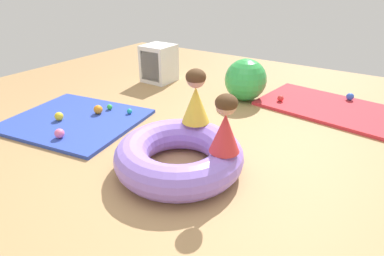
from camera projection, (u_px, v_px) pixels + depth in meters
ground_plane at (182, 166)px, 2.86m from camera, size 8.00×8.00×0.00m
gym_mat_front at (337, 109)px, 3.98m from camera, size 1.94×1.23×0.04m
gym_mat_near_left at (75, 120)px, 3.69m from camera, size 1.58×1.43×0.04m
inflatable_cushion at (179, 155)px, 2.75m from camera, size 1.10×1.10×0.29m
child_in_red at (225, 125)px, 2.43m from camera, size 0.34×0.34×0.47m
child_in_yellow at (196, 97)px, 2.91m from camera, size 0.37×0.37×0.51m
play_ball_yellow at (59, 116)px, 3.62m from camera, size 0.10×0.10×0.10m
play_ball_green at (110, 107)px, 3.91m from camera, size 0.07×0.07×0.07m
play_ball_orange at (98, 109)px, 3.79m from camera, size 0.11×0.11×0.11m
play_ball_red at (280, 98)px, 4.16m from camera, size 0.08×0.08×0.08m
play_ball_blue at (350, 97)px, 4.19m from camera, size 0.10×0.10×0.10m
play_ball_pink at (59, 133)px, 3.24m from camera, size 0.10×0.10×0.10m
play_ball_teal at (129, 111)px, 3.80m from camera, size 0.06×0.06×0.06m
exercise_ball_large at (246, 80)px, 4.23m from camera, size 0.55×0.55×0.55m
storage_cube at (158, 64)px, 4.94m from camera, size 0.44×0.44×0.56m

